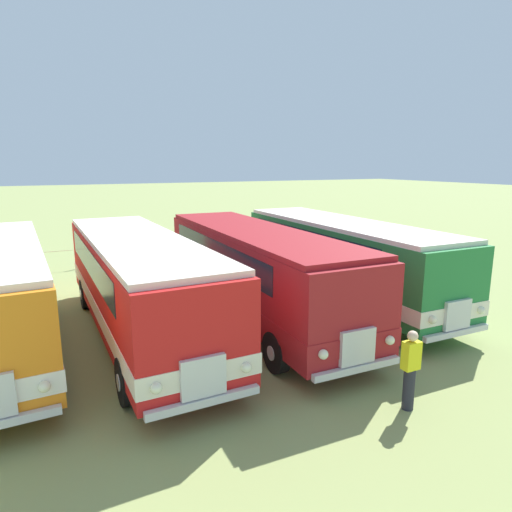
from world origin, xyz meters
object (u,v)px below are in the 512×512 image
at_px(bus_seventh_in_row, 340,254).
at_px(marshal_person, 410,369).
at_px(bus_sixth_in_row, 255,267).
at_px(bus_fifth_in_row, 138,278).

bearing_deg(bus_seventh_in_row, marshal_person, -115.15).
xyz_separation_m(bus_sixth_in_row, marshal_person, (0.50, -6.40, -0.87)).
distance_m(bus_fifth_in_row, bus_seventh_in_row, 7.44).
bearing_deg(bus_fifth_in_row, bus_seventh_in_row, 2.59).
bearing_deg(bus_sixth_in_row, bus_fifth_in_row, 178.23).
xyz_separation_m(bus_fifth_in_row, bus_seventh_in_row, (7.43, 0.34, -0.00)).
xyz_separation_m(bus_sixth_in_row, bus_seventh_in_row, (3.72, 0.45, -0.00)).
bearing_deg(bus_sixth_in_row, bus_seventh_in_row, 6.91).
height_order(bus_fifth_in_row, bus_sixth_in_row, same).
xyz_separation_m(bus_fifth_in_row, marshal_person, (4.22, -6.52, -0.87)).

